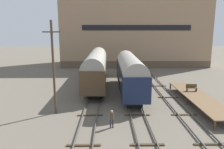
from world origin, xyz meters
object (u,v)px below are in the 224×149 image
object	(u,v)px
train_car_brown	(96,66)
bench	(192,87)
utility_pole	(53,67)
person_worker	(112,117)
train_car_navy	(130,72)

from	to	relation	value
train_car_brown	bench	distance (m)	14.47
utility_pole	bench	bearing A→B (deg)	16.86
train_car_brown	person_worker	bearing A→B (deg)	-82.04
bench	utility_pole	world-z (taller)	utility_pole
train_car_navy	utility_pole	world-z (taller)	utility_pole
bench	person_worker	world-z (taller)	bench
train_car_brown	utility_pole	world-z (taller)	utility_pole
bench	person_worker	bearing A→B (deg)	-140.36
bench	utility_pole	distance (m)	17.35
train_car_brown	bench	xyz separation A→B (m)	(12.56, -7.00, -1.63)
bench	person_worker	distance (m)	13.48
train_car_navy	person_worker	xyz separation A→B (m)	(-2.68, -11.26, -2.01)
utility_pole	train_car_brown	bearing A→B (deg)	72.76
train_car_navy	bench	size ratio (longest dim) A/B	11.35
train_car_brown	bench	size ratio (longest dim) A/B	13.18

